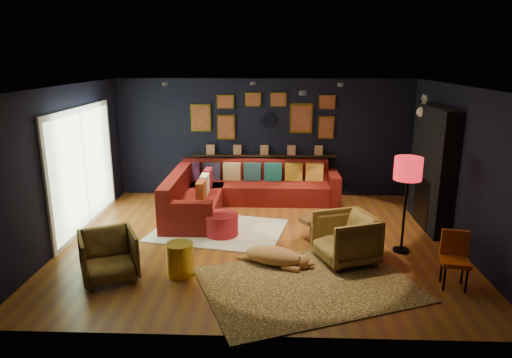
{
  "coord_description": "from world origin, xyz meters",
  "views": [
    {
      "loc": [
        0.2,
        -7.25,
        3.05
      ],
      "look_at": [
        -0.09,
        0.3,
        1.02
      ],
      "focal_mm": 32.0,
      "sensor_mm": 36.0,
      "label": 1
    }
  ],
  "objects_px": {
    "gold_stool": "(180,259)",
    "coffee_table": "(320,223)",
    "armchair_left": "(108,253)",
    "dog": "(273,252)",
    "sectional": "(234,192)",
    "floor_lamp": "(408,173)",
    "orange_chair": "(455,255)",
    "pouf": "(222,224)",
    "armchair_right": "(346,236)"
  },
  "relations": [
    {
      "from": "coffee_table",
      "to": "orange_chair",
      "type": "height_order",
      "value": "orange_chair"
    },
    {
      "from": "pouf",
      "to": "orange_chair",
      "type": "relative_size",
      "value": 0.75
    },
    {
      "from": "coffee_table",
      "to": "armchair_right",
      "type": "xyz_separation_m",
      "value": [
        0.32,
        -0.82,
        0.09
      ]
    },
    {
      "from": "pouf",
      "to": "armchair_left",
      "type": "bearing_deg",
      "value": -130.86
    },
    {
      "from": "pouf",
      "to": "armchair_left",
      "type": "relative_size",
      "value": 0.77
    },
    {
      "from": "gold_stool",
      "to": "floor_lamp",
      "type": "relative_size",
      "value": 0.31
    },
    {
      "from": "pouf",
      "to": "orange_chair",
      "type": "distance_m",
      "value": 3.76
    },
    {
      "from": "gold_stool",
      "to": "pouf",
      "type": "bearing_deg",
      "value": 74.21
    },
    {
      "from": "armchair_right",
      "to": "gold_stool",
      "type": "height_order",
      "value": "armchair_right"
    },
    {
      "from": "sectional",
      "to": "floor_lamp",
      "type": "height_order",
      "value": "floor_lamp"
    },
    {
      "from": "pouf",
      "to": "gold_stool",
      "type": "relative_size",
      "value": 1.19
    },
    {
      "from": "gold_stool",
      "to": "coffee_table",
      "type": "bearing_deg",
      "value": 33.1
    },
    {
      "from": "pouf",
      "to": "floor_lamp",
      "type": "distance_m",
      "value": 3.21
    },
    {
      "from": "orange_chair",
      "to": "armchair_left",
      "type": "bearing_deg",
      "value": -169.2
    },
    {
      "from": "armchair_left",
      "to": "armchair_right",
      "type": "distance_m",
      "value": 3.49
    },
    {
      "from": "armchair_left",
      "to": "dog",
      "type": "relative_size",
      "value": 0.63
    },
    {
      "from": "coffee_table",
      "to": "gold_stool",
      "type": "bearing_deg",
      "value": -146.9
    },
    {
      "from": "orange_chair",
      "to": "pouf",
      "type": "bearing_deg",
      "value": 164.93
    },
    {
      "from": "sectional",
      "to": "armchair_left",
      "type": "relative_size",
      "value": 4.49
    },
    {
      "from": "armchair_left",
      "to": "orange_chair",
      "type": "distance_m",
      "value": 4.78
    },
    {
      "from": "floor_lamp",
      "to": "dog",
      "type": "bearing_deg",
      "value": -164.26
    },
    {
      "from": "armchair_left",
      "to": "dog",
      "type": "xyz_separation_m",
      "value": [
        2.32,
        0.51,
        -0.17
      ]
    },
    {
      "from": "pouf",
      "to": "dog",
      "type": "distance_m",
      "value": 1.44
    },
    {
      "from": "coffee_table",
      "to": "gold_stool",
      "type": "height_order",
      "value": "gold_stool"
    },
    {
      "from": "armchair_right",
      "to": "orange_chair",
      "type": "xyz_separation_m",
      "value": [
        1.36,
        -0.71,
        0.04
      ]
    },
    {
      "from": "coffee_table",
      "to": "armchair_right",
      "type": "distance_m",
      "value": 0.88
    },
    {
      "from": "orange_chair",
      "to": "gold_stool",
      "type": "bearing_deg",
      "value": -171.23
    },
    {
      "from": "dog",
      "to": "pouf",
      "type": "bearing_deg",
      "value": 147.85
    },
    {
      "from": "floor_lamp",
      "to": "gold_stool",
      "type": "bearing_deg",
      "value": -164.15
    },
    {
      "from": "floor_lamp",
      "to": "dog",
      "type": "xyz_separation_m",
      "value": [
        -2.07,
        -0.58,
        -1.1
      ]
    },
    {
      "from": "armchair_left",
      "to": "floor_lamp",
      "type": "relative_size",
      "value": 0.49
    },
    {
      "from": "coffee_table",
      "to": "armchair_left",
      "type": "xyz_separation_m",
      "value": [
        -3.1,
        -1.51,
        0.06
      ]
    },
    {
      "from": "pouf",
      "to": "orange_chair",
      "type": "height_order",
      "value": "orange_chair"
    },
    {
      "from": "gold_stool",
      "to": "armchair_left",
      "type": "bearing_deg",
      "value": -172.48
    },
    {
      "from": "pouf",
      "to": "armchair_left",
      "type": "height_order",
      "value": "armchair_left"
    },
    {
      "from": "orange_chair",
      "to": "floor_lamp",
      "type": "distance_m",
      "value": 1.46
    },
    {
      "from": "coffee_table",
      "to": "armchair_right",
      "type": "bearing_deg",
      "value": -68.86
    },
    {
      "from": "gold_stool",
      "to": "dog",
      "type": "height_order",
      "value": "gold_stool"
    },
    {
      "from": "coffee_table",
      "to": "dog",
      "type": "height_order",
      "value": "same"
    },
    {
      "from": "pouf",
      "to": "gold_stool",
      "type": "bearing_deg",
      "value": -105.79
    },
    {
      "from": "sectional",
      "to": "coffee_table",
      "type": "distance_m",
      "value": 2.37
    },
    {
      "from": "sectional",
      "to": "floor_lamp",
      "type": "distance_m",
      "value": 3.74
    },
    {
      "from": "coffee_table",
      "to": "armchair_left",
      "type": "height_order",
      "value": "armchair_left"
    },
    {
      "from": "orange_chair",
      "to": "dog",
      "type": "xyz_separation_m",
      "value": [
        -2.46,
        0.53,
        -0.25
      ]
    },
    {
      "from": "pouf",
      "to": "floor_lamp",
      "type": "xyz_separation_m",
      "value": [
        2.98,
        -0.54,
        1.09
      ]
    },
    {
      "from": "armchair_right",
      "to": "floor_lamp",
      "type": "xyz_separation_m",
      "value": [
        0.97,
        0.4,
        0.89
      ]
    },
    {
      "from": "coffee_table",
      "to": "orange_chair",
      "type": "bearing_deg",
      "value": -42.35
    },
    {
      "from": "armchair_left",
      "to": "coffee_table",
      "type": "bearing_deg",
      "value": -1.2
    },
    {
      "from": "armchair_right",
      "to": "floor_lamp",
      "type": "distance_m",
      "value": 1.38
    },
    {
      "from": "pouf",
      "to": "dog",
      "type": "xyz_separation_m",
      "value": [
        0.9,
        -1.12,
        -0.02
      ]
    }
  ]
}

